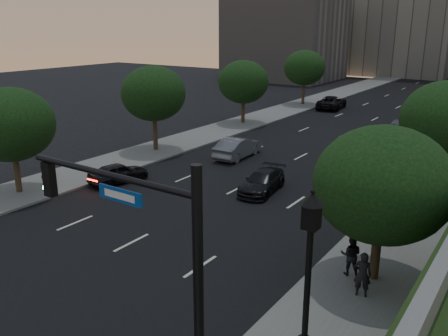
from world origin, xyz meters
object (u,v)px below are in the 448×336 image
Objects in this scene: pedestrian_b at (351,255)px; pedestrian_a at (362,274)px; sedan_far_left at (332,102)px; pedestrian_c at (397,220)px; sedan_far_right at (400,125)px; sedan_near_right at (262,182)px; sedan_mid_left at (238,147)px; sedan_near_left at (118,173)px; street_lamp at (307,290)px; traffic_signal_mast at (162,292)px.

pedestrian_a is at bearing 109.54° from pedestrian_b.
pedestrian_a reaches higher than sedan_far_left.
pedestrian_b is (15.70, -36.69, 0.23)m from sedan_far_left.
pedestrian_c reaches higher than pedestrian_a.
pedestrian_b reaches higher than sedan_far_right.
sedan_mid_left is at bearing 125.64° from sedan_near_right.
pedestrian_a is at bearing 178.31° from sedan_near_left.
street_lamp is 10.22m from pedestrian_c.
pedestrian_b is at bearing -67.44° from sedan_far_right.
pedestrian_b is at bearing 97.18° from street_lamp.
sedan_far_left is at bearing -78.62° from sedan_near_left.
traffic_signal_mast is 25.10m from sedan_mid_left.
pedestrian_b is (13.34, -12.42, 0.21)m from sedan_mid_left.
street_lamp is 45.63m from sedan_far_left.
sedan_mid_left is at bearing 127.63° from street_lamp.
sedan_near_left is at bearing -164.21° from sedan_near_right.
pedestrian_b is 0.88× the size of pedestrian_c.
street_lamp is 6.11m from pedestrian_b.
pedestrian_c is (-0.11, 10.10, -1.52)m from street_lamp.
pedestrian_b is 4.31m from pedestrian_c.
sedan_far_right is (10.12, -8.46, -0.11)m from sedan_far_left.
pedestrian_a is 0.90× the size of pedestrian_c.
sedan_far_left reaches higher than sedan_far_right.
street_lamp reaches higher than sedan_far_right.
pedestrian_b is (16.35, -3.10, 0.34)m from sedan_near_left.
pedestrian_c reaches higher than sedan_far_right.
sedan_near_right is at bearing 97.16° from sedan_far_left.
sedan_mid_left reaches higher than sedan_near_left.
sedan_near_left is at bearing 140.02° from traffic_signal_mast.
sedan_far_right is at bearing 100.50° from street_lamp.
pedestrian_c is at bearing 146.29° from sedan_mid_left.
sedan_near_left is at bearing 152.39° from street_lamp.
sedan_near_right is 11.98m from pedestrian_a.
pedestrian_c is at bearing -163.58° from sedan_near_left.
sedan_far_left is at bearing 151.50° from sedan_far_right.
traffic_signal_mast is 19.77m from sedan_near_left.
sedan_mid_left is (-11.96, 21.88, -2.88)m from traffic_signal_mast.
pedestrian_b reaches higher than sedan_near_right.
pedestrian_a reaches higher than sedan_near_right.
pedestrian_a is (17.24, -4.36, 0.36)m from sedan_near_left.
sedan_far_left is (-2.36, 24.26, -0.01)m from sedan_mid_left.
sedan_far_right is at bearing -92.21° from pedestrian_a.
sedan_mid_left is at bearing -58.45° from pedestrian_a.
pedestrian_c is at bearing -101.84° from pedestrian_a.
street_lamp is at bearing 73.50° from pedestrian_a.
sedan_near_left is 2.27× the size of pedestrian_b.
traffic_signal_mast is at bearing -75.99° from sedan_near_right.
sedan_near_right is 2.57× the size of pedestrian_b.
sedan_near_left is at bearing -101.83° from sedan_far_right.
street_lamp is at bearing 124.21° from sedan_mid_left.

